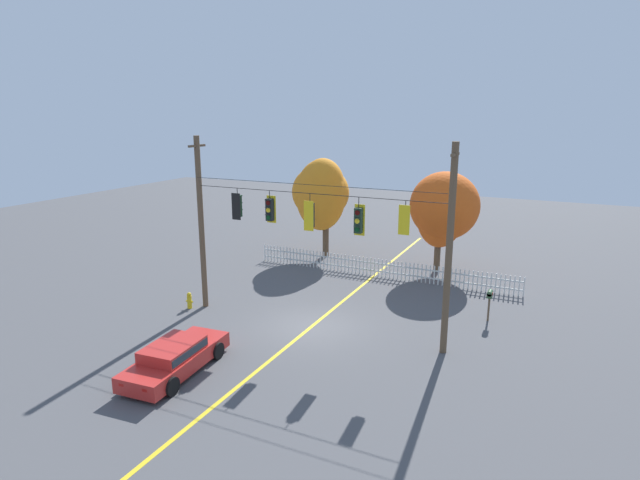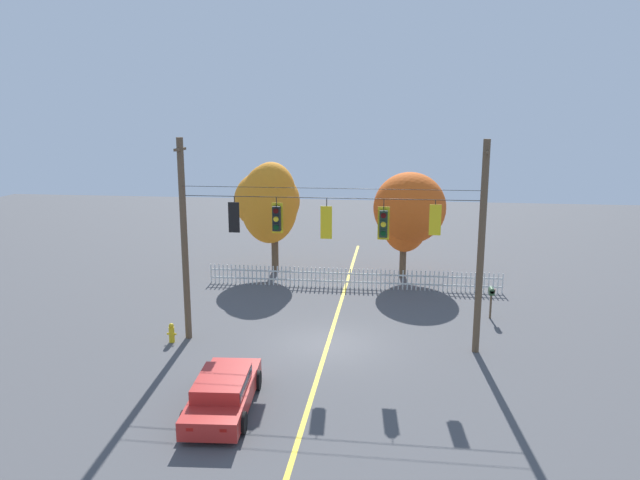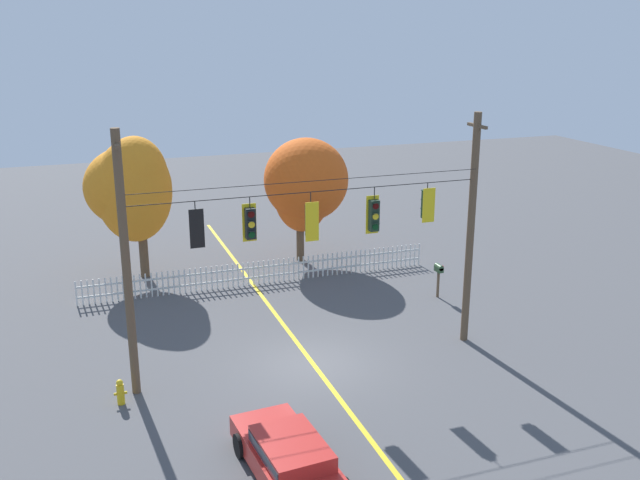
% 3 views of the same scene
% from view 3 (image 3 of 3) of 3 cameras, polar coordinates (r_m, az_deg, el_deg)
% --- Properties ---
extents(ground, '(80.00, 80.00, 0.00)m').
position_cam_3_polar(ground, '(23.62, -0.57, -9.93)').
color(ground, '#4C4C4F').
extents(lane_centerline_stripe, '(0.16, 36.00, 0.01)m').
position_cam_3_polar(lane_centerline_stripe, '(23.62, -0.57, -9.92)').
color(lane_centerline_stripe, gold).
rests_on(lane_centerline_stripe, ground).
extents(signal_support_span, '(11.57, 1.10, 8.00)m').
position_cam_3_polar(signal_support_span, '(22.09, -0.60, -0.41)').
color(signal_support_span, brown).
rests_on(signal_support_span, ground).
extents(traffic_signal_northbound_primary, '(0.43, 0.38, 1.38)m').
position_cam_3_polar(traffic_signal_northbound_primary, '(20.98, -9.95, 1.00)').
color(traffic_signal_northbound_primary, black).
extents(traffic_signal_eastbound_side, '(0.43, 0.38, 1.41)m').
position_cam_3_polar(traffic_signal_eastbound_side, '(21.32, -5.63, 1.35)').
color(traffic_signal_eastbound_side, black).
extents(traffic_signal_northbound_secondary, '(0.43, 0.38, 1.53)m').
position_cam_3_polar(traffic_signal_northbound_secondary, '(21.84, -0.74, 1.57)').
color(traffic_signal_northbound_secondary, black).
extents(traffic_signal_westbound_side, '(0.43, 0.38, 1.56)m').
position_cam_3_polar(traffic_signal_westbound_side, '(22.61, 4.35, 2.00)').
color(traffic_signal_westbound_side, black).
extents(traffic_signal_southbound_primary, '(0.43, 0.38, 1.29)m').
position_cam_3_polar(traffic_signal_southbound_primary, '(23.35, 8.61, 2.86)').
color(traffic_signal_southbound_primary, black).
extents(white_picket_fence, '(15.16, 0.06, 1.04)m').
position_cam_3_polar(white_picket_fence, '(30.50, -4.77, -2.60)').
color(white_picket_fence, silver).
rests_on(white_picket_fence, ground).
extents(autumn_maple_near_fence, '(3.70, 3.34, 6.27)m').
position_cam_3_polar(autumn_maple_near_fence, '(31.17, -14.90, 4.23)').
color(autumn_maple_near_fence, brown).
rests_on(autumn_maple_near_fence, ground).
extents(autumn_maple_mid, '(3.90, 3.84, 5.81)m').
position_cam_3_polar(autumn_maple_mid, '(32.62, -1.23, 4.57)').
color(autumn_maple_mid, brown).
rests_on(autumn_maple_mid, ground).
extents(parked_car, '(2.10, 4.59, 1.15)m').
position_cam_3_polar(parked_car, '(17.95, -2.42, -17.16)').
color(parked_car, red).
rests_on(parked_car, ground).
extents(fire_hydrant, '(0.38, 0.22, 0.79)m').
position_cam_3_polar(fire_hydrant, '(21.95, -15.78, -11.70)').
color(fire_hydrant, gold).
rests_on(fire_hydrant, ground).
extents(roadside_mailbox, '(0.25, 0.44, 1.42)m').
position_cam_3_polar(roadside_mailbox, '(29.10, 9.54, -2.43)').
color(roadside_mailbox, brown).
rests_on(roadside_mailbox, ground).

